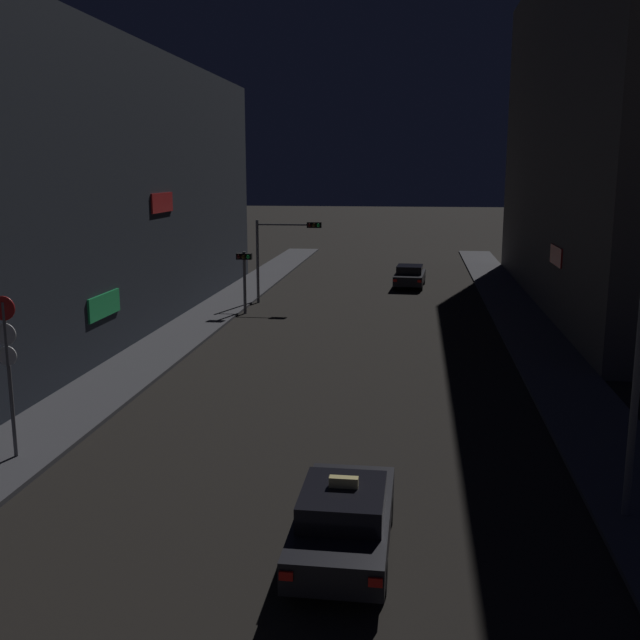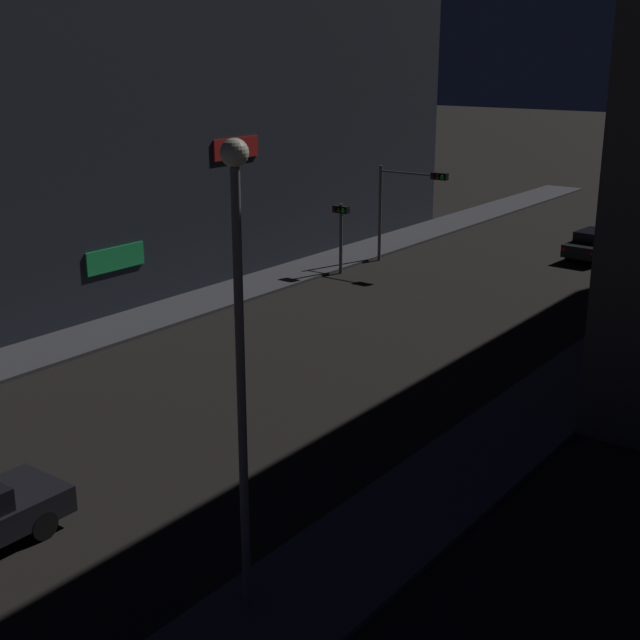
{
  "view_description": "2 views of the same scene",
  "coord_description": "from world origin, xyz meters",
  "px_view_note": "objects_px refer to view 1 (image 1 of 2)",
  "views": [
    {
      "loc": [
        2.56,
        -5.34,
        7.39
      ],
      "look_at": [
        -0.94,
        21.74,
        1.87
      ],
      "focal_mm": 41.68,
      "sensor_mm": 36.0,
      "label": 1
    },
    {
      "loc": [
        16.67,
        -0.27,
        9.97
      ],
      "look_at": [
        1.7,
        19.84,
        2.22
      ],
      "focal_mm": 49.06,
      "sensor_mm": 36.0,
      "label": 2
    }
  ],
  "objects_px": {
    "taxi": "(344,519)",
    "sign_pole_left": "(8,360)",
    "traffic_light_left_kerb": "(244,269)",
    "far_car": "(410,276)",
    "traffic_light_overhead": "(283,243)"
  },
  "relations": [
    {
      "from": "sign_pole_left",
      "to": "far_car",
      "type": "bearing_deg",
      "value": 72.27
    },
    {
      "from": "traffic_light_overhead",
      "to": "sign_pole_left",
      "type": "distance_m",
      "value": 23.96
    },
    {
      "from": "traffic_light_overhead",
      "to": "traffic_light_left_kerb",
      "type": "height_order",
      "value": "traffic_light_overhead"
    },
    {
      "from": "far_car",
      "to": "sign_pole_left",
      "type": "distance_m",
      "value": 32.25
    },
    {
      "from": "traffic_light_overhead",
      "to": "traffic_light_left_kerb",
      "type": "distance_m",
      "value": 3.76
    },
    {
      "from": "taxi",
      "to": "sign_pole_left",
      "type": "relative_size",
      "value": 1.06
    },
    {
      "from": "far_car",
      "to": "traffic_light_overhead",
      "type": "distance_m",
      "value": 10.19
    },
    {
      "from": "traffic_light_left_kerb",
      "to": "sign_pole_left",
      "type": "distance_m",
      "value": 20.53
    },
    {
      "from": "traffic_light_left_kerb",
      "to": "sign_pole_left",
      "type": "relative_size",
      "value": 0.78
    },
    {
      "from": "far_car",
      "to": "traffic_light_left_kerb",
      "type": "xyz_separation_m",
      "value": [
        -8.48,
        -10.18,
        1.63
      ]
    },
    {
      "from": "far_car",
      "to": "traffic_light_left_kerb",
      "type": "distance_m",
      "value": 13.35
    },
    {
      "from": "far_car",
      "to": "sign_pole_left",
      "type": "bearing_deg",
      "value": -107.73
    },
    {
      "from": "far_car",
      "to": "traffic_light_left_kerb",
      "type": "bearing_deg",
      "value": -129.8
    },
    {
      "from": "far_car",
      "to": "sign_pole_left",
      "type": "height_order",
      "value": "sign_pole_left"
    },
    {
      "from": "far_car",
      "to": "traffic_light_left_kerb",
      "type": "relative_size",
      "value": 1.4
    }
  ]
}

